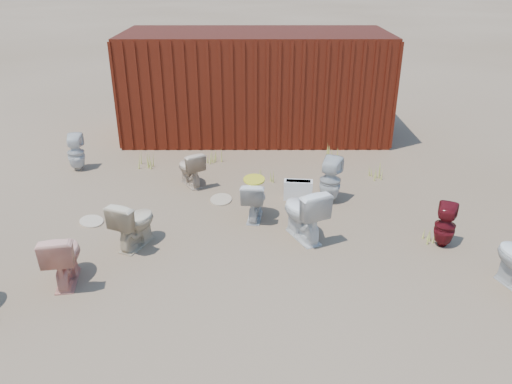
{
  "coord_description": "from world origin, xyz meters",
  "views": [
    {
      "loc": [
        -0.01,
        -6.51,
        3.87
      ],
      "look_at": [
        0.0,
        0.6,
        0.55
      ],
      "focal_mm": 35.0,
      "sensor_mm": 36.0,
      "label": 1
    }
  ],
  "objects_px": {
    "shipping_container": "(256,85)",
    "toilet_front_maroon": "(445,226)",
    "toilet_back_beige_right": "(134,223)",
    "loose_tank": "(298,190)",
    "toilet_back_a": "(76,153)",
    "toilet_front_c": "(303,212)",
    "toilet_back_yellowlid": "(254,199)",
    "toilet_front_pink": "(63,256)",
    "toilet_back_beige_left": "(190,168)",
    "toilet_back_e": "(330,180)"
  },
  "relations": [
    {
      "from": "loose_tank",
      "to": "toilet_back_beige_right",
      "type": "bearing_deg",
      "value": -142.36
    },
    {
      "from": "toilet_back_a",
      "to": "toilet_back_beige_right",
      "type": "height_order",
      "value": "toilet_back_beige_right"
    },
    {
      "from": "toilet_front_c",
      "to": "shipping_container",
      "type": "bearing_deg",
      "value": -107.91
    },
    {
      "from": "toilet_front_c",
      "to": "toilet_front_maroon",
      "type": "height_order",
      "value": "toilet_front_c"
    },
    {
      "from": "toilet_front_maroon",
      "to": "toilet_back_a",
      "type": "distance_m",
      "value": 7.03
    },
    {
      "from": "toilet_back_beige_left",
      "to": "toilet_back_e",
      "type": "distance_m",
      "value": 2.62
    },
    {
      "from": "toilet_front_maroon",
      "to": "toilet_back_beige_right",
      "type": "bearing_deg",
      "value": 24.52
    },
    {
      "from": "toilet_front_pink",
      "to": "toilet_back_yellowlid",
      "type": "bearing_deg",
      "value": -153.38
    },
    {
      "from": "toilet_back_beige_left",
      "to": "loose_tank",
      "type": "height_order",
      "value": "toilet_back_beige_left"
    },
    {
      "from": "toilet_front_pink",
      "to": "toilet_back_a",
      "type": "height_order",
      "value": "toilet_front_pink"
    },
    {
      "from": "toilet_back_yellowlid",
      "to": "loose_tank",
      "type": "xyz_separation_m",
      "value": [
        0.78,
        0.72,
        -0.16
      ]
    },
    {
      "from": "toilet_front_pink",
      "to": "toilet_back_yellowlid",
      "type": "height_order",
      "value": "toilet_front_pink"
    },
    {
      "from": "shipping_container",
      "to": "toilet_front_maroon",
      "type": "bearing_deg",
      "value": -62.44
    },
    {
      "from": "toilet_front_c",
      "to": "toilet_back_yellowlid",
      "type": "distance_m",
      "value": 0.98
    },
    {
      "from": "toilet_front_c",
      "to": "loose_tank",
      "type": "relative_size",
      "value": 1.71
    },
    {
      "from": "toilet_front_maroon",
      "to": "toilet_back_beige_left",
      "type": "distance_m",
      "value": 4.57
    },
    {
      "from": "toilet_front_pink",
      "to": "toilet_back_beige_right",
      "type": "relative_size",
      "value": 1.01
    },
    {
      "from": "toilet_front_maroon",
      "to": "toilet_back_a",
      "type": "xyz_separation_m",
      "value": [
        -6.37,
        2.97,
        0.04
      ]
    },
    {
      "from": "toilet_back_yellowlid",
      "to": "toilet_back_a",
      "type": "bearing_deg",
      "value": -23.3
    },
    {
      "from": "toilet_front_maroon",
      "to": "toilet_back_a",
      "type": "bearing_deg",
      "value": -0.18
    },
    {
      "from": "toilet_back_beige_right",
      "to": "toilet_back_e",
      "type": "xyz_separation_m",
      "value": [
        3.07,
        1.47,
        0.03
      ]
    },
    {
      "from": "toilet_back_beige_left",
      "to": "loose_tank",
      "type": "bearing_deg",
      "value": 130.96
    },
    {
      "from": "toilet_front_pink",
      "to": "toilet_front_c",
      "type": "relative_size",
      "value": 0.9
    },
    {
      "from": "toilet_front_c",
      "to": "toilet_back_yellowlid",
      "type": "height_order",
      "value": "toilet_front_c"
    },
    {
      "from": "shipping_container",
      "to": "toilet_back_beige_right",
      "type": "height_order",
      "value": "shipping_container"
    },
    {
      "from": "toilet_back_beige_left",
      "to": "toilet_back_yellowlid",
      "type": "distance_m",
      "value": 1.8
    },
    {
      "from": "toilet_back_a",
      "to": "toilet_back_beige_left",
      "type": "xyz_separation_m",
      "value": [
        2.37,
        -0.75,
        -0.03
      ]
    },
    {
      "from": "toilet_back_a",
      "to": "loose_tank",
      "type": "height_order",
      "value": "toilet_back_a"
    },
    {
      "from": "toilet_back_a",
      "to": "toilet_back_beige_right",
      "type": "relative_size",
      "value": 0.98
    },
    {
      "from": "toilet_front_c",
      "to": "toilet_back_beige_right",
      "type": "bearing_deg",
      "value": -20.78
    },
    {
      "from": "toilet_back_a",
      "to": "toilet_back_yellowlid",
      "type": "bearing_deg",
      "value": 142.54
    },
    {
      "from": "toilet_back_yellowlid",
      "to": "toilet_front_pink",
      "type": "bearing_deg",
      "value": 42.75
    },
    {
      "from": "toilet_front_c",
      "to": "toilet_back_yellowlid",
      "type": "xyz_separation_m",
      "value": [
        -0.74,
        0.63,
        -0.09
      ]
    },
    {
      "from": "shipping_container",
      "to": "toilet_back_yellowlid",
      "type": "relative_size",
      "value": 8.83
    },
    {
      "from": "toilet_front_maroon",
      "to": "toilet_back_yellowlid",
      "type": "distance_m",
      "value": 2.93
    },
    {
      "from": "toilet_back_e",
      "to": "loose_tank",
      "type": "relative_size",
      "value": 1.62
    },
    {
      "from": "toilet_back_beige_left",
      "to": "shipping_container",
      "type": "bearing_deg",
      "value": -143.32
    },
    {
      "from": "toilet_back_beige_right",
      "to": "toilet_back_yellowlid",
      "type": "xyz_separation_m",
      "value": [
        1.76,
        0.86,
        -0.04
      ]
    },
    {
      "from": "toilet_front_c",
      "to": "toilet_back_beige_right",
      "type": "xyz_separation_m",
      "value": [
        -2.5,
        -0.22,
        -0.05
      ]
    },
    {
      "from": "toilet_back_a",
      "to": "toilet_back_e",
      "type": "relative_size",
      "value": 0.91
    },
    {
      "from": "toilet_front_pink",
      "to": "toilet_front_c",
      "type": "xyz_separation_m",
      "value": [
        3.21,
        1.15,
        0.04
      ]
    },
    {
      "from": "shipping_container",
      "to": "toilet_front_pink",
      "type": "relative_size",
      "value": 7.82
    },
    {
      "from": "toilet_front_pink",
      "to": "toilet_back_beige_right",
      "type": "xyz_separation_m",
      "value": [
        0.71,
        0.92,
        -0.0
      ]
    },
    {
      "from": "toilet_back_yellowlid",
      "to": "toilet_back_e",
      "type": "relative_size",
      "value": 0.84
    },
    {
      "from": "toilet_front_pink",
      "to": "toilet_front_maroon",
      "type": "height_order",
      "value": "toilet_front_pink"
    },
    {
      "from": "loose_tank",
      "to": "toilet_back_a",
      "type": "bearing_deg",
      "value": 168.28
    },
    {
      "from": "toilet_back_beige_right",
      "to": "loose_tank",
      "type": "distance_m",
      "value": 2.99
    },
    {
      "from": "shipping_container",
      "to": "toilet_back_beige_right",
      "type": "xyz_separation_m",
      "value": [
        -1.79,
        -5.29,
        -0.82
      ]
    },
    {
      "from": "toilet_back_beige_left",
      "to": "toilet_back_a",
      "type": "bearing_deg",
      "value": -49.24
    },
    {
      "from": "toilet_back_beige_left",
      "to": "toilet_back_beige_right",
      "type": "distance_m",
      "value": 2.26
    }
  ]
}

